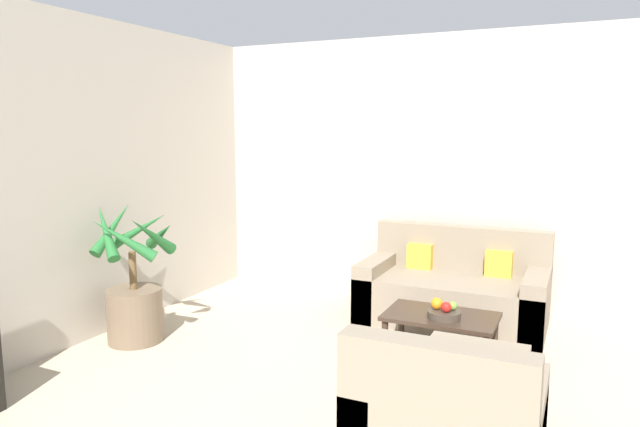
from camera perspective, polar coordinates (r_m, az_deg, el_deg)
wall_back at (r=5.72m, az=21.09°, el=3.64°), size 8.30×0.06×2.70m
potted_palm at (r=5.05m, az=-18.07°, el=-7.66°), size 0.75×0.76×1.18m
sofa_loveseat at (r=5.48m, az=13.16°, el=-7.61°), size 1.65×0.88×0.85m
coffee_table at (r=4.56m, az=11.99°, el=-10.46°), size 0.84×0.53×0.36m
fruit_bowl at (r=4.46m, az=12.29°, el=-9.85°), size 0.25×0.25×0.06m
apple_red at (r=4.41m, az=12.50°, el=-9.13°), size 0.08×0.08×0.08m
apple_green at (r=4.47m, az=13.12°, el=-8.98°), size 0.07×0.07×0.07m
orange_fruit at (r=4.47m, az=11.60°, el=-8.81°), size 0.09×0.09×0.09m
armchair at (r=3.18m, az=12.61°, el=-20.08°), size 0.91×0.85×0.82m
ottoman at (r=3.92m, az=15.14°, el=-15.64°), size 0.64×0.45×0.39m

